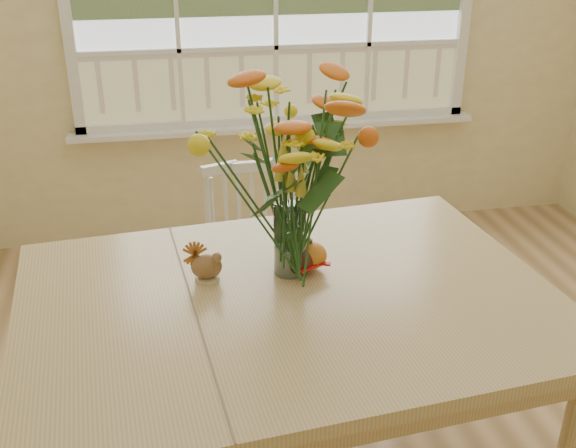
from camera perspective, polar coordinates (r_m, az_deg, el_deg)
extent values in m
cube|color=beige|center=(3.98, -1.14, 17.66)|extent=(4.00, 0.02, 2.70)
cube|color=white|center=(4.05, -0.89, 8.23)|extent=(2.42, 0.12, 0.03)
cube|color=tan|center=(2.00, 0.11, -6.47)|extent=(1.66, 1.26, 0.04)
cube|color=tan|center=(2.04, 0.11, -8.14)|extent=(1.53, 1.13, 0.10)
cylinder|color=tan|center=(2.58, -18.22, -11.09)|extent=(0.07, 0.07, 0.80)
cylinder|color=tan|center=(2.82, 11.06, -6.76)|extent=(0.07, 0.07, 0.80)
cube|color=white|center=(2.86, -2.37, -5.13)|extent=(0.43, 0.41, 0.05)
cube|color=white|center=(2.89, -3.01, 0.50)|extent=(0.42, 0.05, 0.47)
cylinder|color=white|center=(2.84, -5.01, -10.86)|extent=(0.03, 0.03, 0.41)
cylinder|color=white|center=(3.09, -5.76, -7.61)|extent=(0.03, 0.03, 0.41)
cylinder|color=white|center=(2.88, 1.44, -10.10)|extent=(0.03, 0.03, 0.41)
cylinder|color=white|center=(3.13, 0.13, -6.98)|extent=(0.03, 0.03, 0.41)
cylinder|color=white|center=(2.06, 0.15, -1.34)|extent=(0.10, 0.10, 0.22)
ellipsoid|color=#C45817|center=(2.11, 1.85, -2.78)|extent=(0.11, 0.11, 0.08)
cylinder|color=#CCB78C|center=(2.08, -6.85, -4.60)|extent=(0.08, 0.08, 0.01)
ellipsoid|color=brown|center=(2.06, -6.91, -3.58)|extent=(0.10, 0.08, 0.08)
ellipsoid|color=#38160F|center=(2.08, 1.00, -3.26)|extent=(0.09, 0.09, 0.08)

